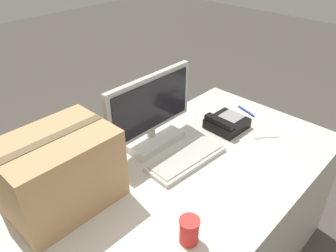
# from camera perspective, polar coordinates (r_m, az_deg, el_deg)

# --- Properties ---
(office_desk) EXTENTS (1.80, 0.90, 0.72)m
(office_desk) POSITION_cam_1_polar(r_m,az_deg,el_deg) (1.76, 1.31, -18.31)
(office_desk) COLOR beige
(office_desk) RESTS_ON ground_plane
(monitor) EXTENTS (0.54, 0.21, 0.38)m
(monitor) POSITION_cam_1_polar(r_m,az_deg,el_deg) (1.65, -3.03, 1.77)
(monitor) COLOR white
(monitor) RESTS_ON office_desk
(keyboard) EXTENTS (0.42, 0.19, 0.03)m
(keyboard) POSITION_cam_1_polar(r_m,az_deg,el_deg) (1.60, 3.18, -5.70)
(keyboard) COLOR beige
(keyboard) RESTS_ON office_desk
(desk_phone) EXTENTS (0.21, 0.20, 0.08)m
(desk_phone) POSITION_cam_1_polar(r_m,az_deg,el_deg) (1.86, 10.13, 0.52)
(desk_phone) COLOR black
(desk_phone) RESTS_ON office_desk
(paper_cup_right) EXTENTS (0.08, 0.08, 0.11)m
(paper_cup_right) POSITION_cam_1_polar(r_m,az_deg,el_deg) (1.23, 3.70, -17.74)
(paper_cup_right) COLOR red
(paper_cup_right) RESTS_ON office_desk
(spoon) EXTENTS (0.12, 0.11, 0.00)m
(spoon) POSITION_cam_1_polar(r_m,az_deg,el_deg) (1.83, 16.00, -1.95)
(spoon) COLOR #B2B2B7
(spoon) RESTS_ON office_desk
(cardboard_box) EXTENTS (0.43, 0.31, 0.32)m
(cardboard_box) POSITION_cam_1_polar(r_m,az_deg,el_deg) (1.36, -18.35, -7.57)
(cardboard_box) COLOR tan
(cardboard_box) RESTS_ON office_desk
(pen_marker) EXTENTS (0.05, 0.13, 0.01)m
(pen_marker) POSITION_cam_1_polar(r_m,az_deg,el_deg) (2.05, 13.46, 2.56)
(pen_marker) COLOR #1933B2
(pen_marker) RESTS_ON office_desk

